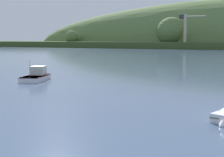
{
  "coord_description": "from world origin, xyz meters",
  "views": [
    {
      "loc": [
        11.69,
        -1.51,
        5.24
      ],
      "look_at": [
        -2.12,
        33.95,
        0.8
      ],
      "focal_mm": 54.79,
      "sensor_mm": 36.0,
      "label": 1
    }
  ],
  "objects": [
    {
      "name": "dockside_crane",
      "position": [
        -17.34,
        178.08,
        8.6
      ],
      "size": [
        13.62,
        4.23,
        17.81
      ],
      "rotation": [
        0.0,
        0.0,
        6.11
      ],
      "color": "#4C4C51",
      "rests_on": "ground"
    },
    {
      "name": "fishing_boat_moored",
      "position": [
        -12.91,
        35.33,
        0.32
      ],
      "size": [
        3.57,
        5.98,
        3.58
      ],
      "rotation": [
        0.0,
        0.0,
        1.81
      ],
      "color": "white",
      "rests_on": "ground"
    }
  ]
}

